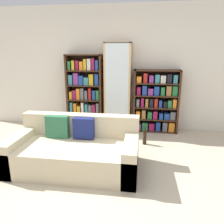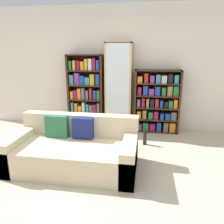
% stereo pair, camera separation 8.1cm
% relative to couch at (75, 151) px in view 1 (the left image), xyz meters
% --- Properties ---
extents(ground_plane, '(16.00, 16.00, 0.00)m').
position_rel_couch_xyz_m(ground_plane, '(0.26, -0.39, -0.26)').
color(ground_plane, beige).
extents(wall_back, '(6.21, 0.06, 2.70)m').
position_rel_couch_xyz_m(wall_back, '(0.26, 2.00, 1.09)').
color(wall_back, silver).
rests_on(wall_back, ground).
extents(couch, '(1.90, 0.98, 0.75)m').
position_rel_couch_xyz_m(couch, '(0.00, 0.00, 0.00)').
color(couch, beige).
rests_on(couch, ground).
extents(bookshelf_left, '(0.80, 0.32, 1.67)m').
position_rel_couch_xyz_m(bookshelf_left, '(-0.30, 1.80, 0.55)').
color(bookshelf_left, '#3D2314').
rests_on(bookshelf_left, ground).
extents(display_cabinet, '(0.57, 0.36, 1.91)m').
position_rel_couch_xyz_m(display_cabinet, '(0.45, 1.78, 0.70)').
color(display_cabinet, tan).
rests_on(display_cabinet, ground).
extents(bookshelf_right, '(0.97, 0.32, 1.36)m').
position_rel_couch_xyz_m(bookshelf_right, '(1.29, 1.80, 0.39)').
color(bookshelf_right, '#3D2314').
rests_on(bookshelf_right, ground).
extents(wine_bottle, '(0.07, 0.07, 0.34)m').
position_rel_couch_xyz_m(wine_bottle, '(1.06, 1.00, -0.13)').
color(wine_bottle, black).
rests_on(wine_bottle, ground).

